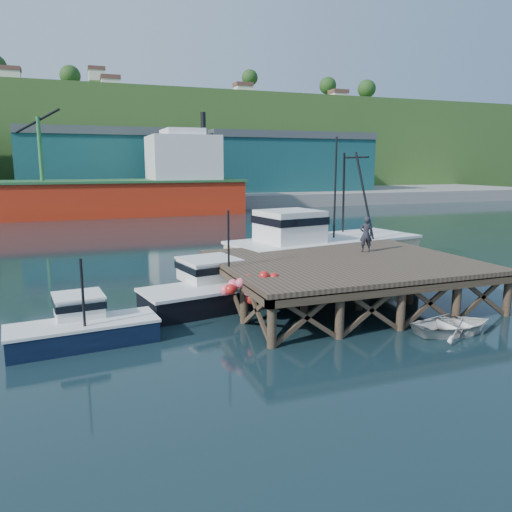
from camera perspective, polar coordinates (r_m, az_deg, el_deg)
name	(u,v)px	position (r m, az deg, el deg)	size (l,w,h in m)	color
ground	(237,312)	(23.12, -2.17, -6.45)	(300.00, 300.00, 0.00)	black
wharf	(345,264)	(24.71, 10.15, -0.86)	(12.00, 10.00, 2.62)	brown
far_quay	(112,197)	(91.46, -16.15, 6.47)	(160.00, 40.00, 2.00)	gray
warehouse_mid	(113,165)	(86.29, -16.08, 9.92)	(28.00, 16.00, 9.00)	#1B5A57
warehouse_right	(281,165)	(93.60, 2.85, 10.32)	(30.00, 16.00, 9.00)	#1B5A57
cargo_ship	(56,191)	(69.12, -21.85, 6.90)	(55.50, 10.00, 13.75)	red
hillside	(99,145)	(121.29, -17.54, 12.02)	(220.00, 50.00, 22.00)	#2D511E
boat_navy	(82,326)	(20.21, -19.24, -7.52)	(5.64, 3.24, 3.41)	black
boat_black	(219,288)	(24.03, -4.30, -3.69)	(7.96, 6.61, 4.68)	black
trawler	(322,245)	(31.57, 7.52, 1.26)	(13.11, 6.68, 8.37)	beige
dinghy	(454,325)	(21.74, 21.69, -7.32)	(2.48, 3.47, 0.72)	silver
dockworker	(366,234)	(27.04, 12.45, 2.44)	(0.68, 0.45, 1.88)	#212129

